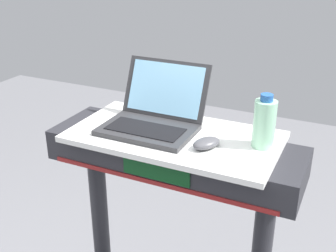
{
  "coord_description": "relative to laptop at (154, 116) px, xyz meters",
  "views": [
    {
      "loc": [
        0.55,
        -0.51,
        1.82
      ],
      "look_at": [
        0.0,
        0.65,
        1.26
      ],
      "focal_mm": 45.36,
      "sensor_mm": 36.0,
      "label": 1
    }
  ],
  "objects": [
    {
      "name": "water_bottle",
      "position": [
        0.39,
        0.01,
        0.04
      ],
      "size": [
        0.07,
        0.07,
        0.18
      ],
      "color": "#9EDBB2",
      "rests_on": "desk_board"
    },
    {
      "name": "laptop",
      "position": [
        0.0,
        0.0,
        0.0
      ],
      "size": [
        0.32,
        0.3,
        0.21
      ],
      "rotation": [
        0.0,
        0.0,
        0.06
      ],
      "color": "#2D2D30",
      "rests_on": "desk_board"
    },
    {
      "name": "computer_mouse",
      "position": [
        0.23,
        -0.07,
        -0.03
      ],
      "size": [
        0.1,
        0.12,
        0.03
      ],
      "primitive_type": "ellipsoid",
      "rotation": [
        0.0,
        0.0,
        -0.51
      ],
      "color": "#4C4C51",
      "rests_on": "desk_board"
    },
    {
      "name": "desk_board",
      "position": [
        0.09,
        -0.02,
        -0.05
      ],
      "size": [
        0.72,
        0.39,
        0.02
      ],
      "primitive_type": "cube",
      "color": "white",
      "rests_on": "treadmill_base"
    }
  ]
}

